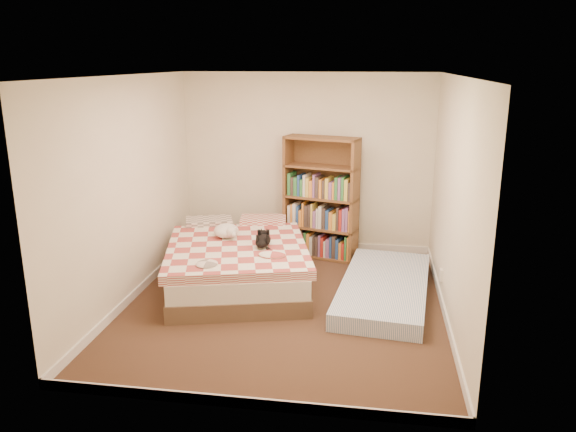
# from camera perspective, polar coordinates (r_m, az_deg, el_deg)

# --- Properties ---
(room) EXTENTS (3.51, 4.01, 2.51)m
(room) POSITION_cam_1_polar(r_m,az_deg,el_deg) (6.00, -0.33, 1.54)
(room) COLOR #3F241B
(room) RESTS_ON ground
(bed) EXTENTS (2.06, 2.53, 0.59)m
(bed) POSITION_cam_1_polar(r_m,az_deg,el_deg) (6.95, -5.08, -4.56)
(bed) COLOR brown
(bed) RESTS_ON room
(bookshelf) EXTENTS (1.09, 0.59, 1.67)m
(bookshelf) POSITION_cam_1_polar(r_m,az_deg,el_deg) (7.75, 3.35, 0.16)
(bookshelf) COLOR brown
(bookshelf) RESTS_ON room
(floor_mattress) EXTENTS (1.18, 2.22, 0.19)m
(floor_mattress) POSITION_cam_1_polar(r_m,az_deg,el_deg) (6.66, 9.75, -7.25)
(floor_mattress) COLOR #7190BD
(floor_mattress) RESTS_ON room
(black_cat) EXTENTS (0.24, 0.64, 0.14)m
(black_cat) POSITION_cam_1_polar(r_m,az_deg,el_deg) (6.65, -2.47, -2.45)
(black_cat) COLOR black
(black_cat) RESTS_ON bed
(white_dog) EXTENTS (0.35, 0.36, 0.17)m
(white_dog) POSITION_cam_1_polar(r_m,az_deg,el_deg) (6.97, -6.25, -1.51)
(white_dog) COLOR white
(white_dog) RESTS_ON bed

